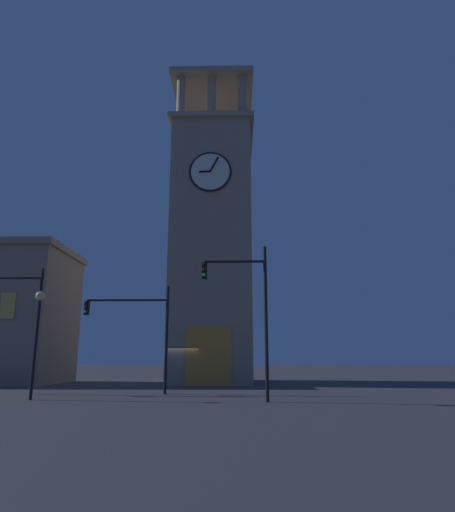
{
  "coord_description": "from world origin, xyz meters",
  "views": [
    {
      "loc": [
        -3.95,
        31.98,
        1.82
      ],
      "look_at": [
        -3.19,
        -3.39,
        10.07
      ],
      "focal_mm": 30.88,
      "sensor_mm": 36.0,
      "label": 1
    }
  ],
  "objects_px": {
    "traffic_signal_mid": "(247,301)",
    "clocktower": "(213,248)",
    "traffic_signal_far": "(139,322)",
    "street_lamp": "(38,323)",
    "traffic_signal_near": "(17,310)"
  },
  "relations": [
    {
      "from": "traffic_signal_near",
      "to": "traffic_signal_mid",
      "type": "bearing_deg",
      "value": 162.33
    },
    {
      "from": "traffic_signal_mid",
      "to": "traffic_signal_far",
      "type": "bearing_deg",
      "value": -35.73
    },
    {
      "from": "traffic_signal_far",
      "to": "clocktower",
      "type": "bearing_deg",
      "value": -106.14
    },
    {
      "from": "clocktower",
      "to": "traffic_signal_near",
      "type": "bearing_deg",
      "value": 49.63
    },
    {
      "from": "clocktower",
      "to": "traffic_signal_far",
      "type": "height_order",
      "value": "clocktower"
    },
    {
      "from": "street_lamp",
      "to": "traffic_signal_mid",
      "type": "bearing_deg",
      "value": 175.32
    },
    {
      "from": "clocktower",
      "to": "traffic_signal_near",
      "type": "relative_size",
      "value": 4.2
    },
    {
      "from": "clocktower",
      "to": "street_lamp",
      "type": "relative_size",
      "value": 5.71
    },
    {
      "from": "clocktower",
      "to": "traffic_signal_far",
      "type": "distance_m",
      "value": 13.91
    },
    {
      "from": "traffic_signal_near",
      "to": "traffic_signal_far",
      "type": "distance_m",
      "value": 6.67
    },
    {
      "from": "traffic_signal_mid",
      "to": "street_lamp",
      "type": "xyz_separation_m",
      "value": [
        9.78,
        -0.8,
        -0.88
      ]
    },
    {
      "from": "traffic_signal_mid",
      "to": "clocktower",
      "type": "bearing_deg",
      "value": -81.13
    },
    {
      "from": "traffic_signal_far",
      "to": "street_lamp",
      "type": "bearing_deg",
      "value": 40.02
    },
    {
      "from": "traffic_signal_far",
      "to": "traffic_signal_mid",
      "type": "bearing_deg",
      "value": 144.27
    },
    {
      "from": "traffic_signal_near",
      "to": "traffic_signal_far",
      "type": "xyz_separation_m",
      "value": [
        -6.63,
        -0.2,
        -0.68
      ]
    }
  ]
}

